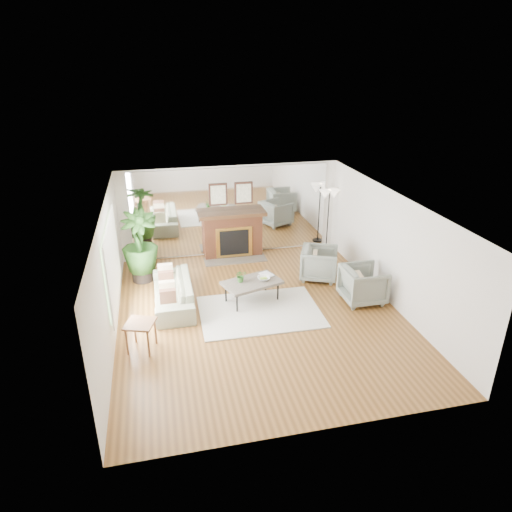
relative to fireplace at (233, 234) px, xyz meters
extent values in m
plane|color=brown|center=(0.00, -3.26, -0.66)|extent=(7.00, 7.00, 0.00)
cube|color=silver|center=(-2.99, -3.26, 0.59)|extent=(0.02, 7.00, 2.50)
cube|color=silver|center=(2.99, -3.26, 0.59)|extent=(0.02, 7.00, 2.50)
cube|color=silver|center=(0.00, 0.23, 0.59)|extent=(6.00, 0.02, 2.50)
cube|color=silver|center=(0.00, 0.21, 0.59)|extent=(5.40, 0.04, 2.40)
cube|color=#B2E09E|center=(-2.96, -2.86, 0.69)|extent=(0.04, 2.40, 1.50)
cube|color=brown|center=(0.00, 0.02, -0.06)|extent=(1.60, 0.40, 1.20)
cube|color=gold|center=(0.00, -0.19, -0.18)|extent=(1.00, 0.04, 0.85)
cube|color=black|center=(0.00, -0.21, -0.18)|extent=(0.80, 0.04, 0.70)
cube|color=#564E44|center=(0.00, -0.33, -0.64)|extent=(1.70, 0.55, 0.03)
cube|color=#442916|center=(0.00, 0.00, 0.56)|extent=(1.85, 0.46, 0.10)
cube|color=black|center=(-0.35, 0.17, 1.09)|extent=(0.50, 0.04, 0.60)
cube|color=black|center=(0.35, 0.17, 1.09)|extent=(0.50, 0.04, 0.60)
cube|color=silver|center=(0.02, -3.20, -0.65)|extent=(2.63, 1.90, 0.03)
cube|color=#564E44|center=(-0.05, -2.69, -0.18)|extent=(1.44, 1.10, 0.06)
cylinder|color=black|center=(-0.47, -3.10, -0.44)|extent=(0.04, 0.04, 0.44)
cylinder|color=black|center=(0.54, -2.78, -0.44)|extent=(0.04, 0.04, 0.44)
cylinder|color=black|center=(-0.63, -2.60, -0.44)|extent=(0.04, 0.04, 0.44)
cylinder|color=black|center=(0.38, -2.27, -0.44)|extent=(0.04, 0.04, 0.44)
imported|color=gray|center=(-1.80, -2.42, -0.35)|extent=(0.82, 2.10, 0.61)
imported|color=slate|center=(1.85, -1.88, -0.25)|extent=(1.16, 1.15, 0.81)
imported|color=slate|center=(2.42, -3.21, -0.24)|extent=(0.92, 0.89, 0.83)
cube|color=brown|center=(-2.48, -4.05, -0.09)|extent=(0.66, 0.66, 0.04)
cylinder|color=brown|center=(-2.74, -4.18, -0.38)|extent=(0.04, 0.04, 0.56)
cylinder|color=brown|center=(-2.36, -4.31, -0.38)|extent=(0.04, 0.04, 0.56)
cylinder|color=brown|center=(-2.61, -3.79, -0.38)|extent=(0.04, 0.04, 0.56)
cylinder|color=brown|center=(-2.22, -3.92, -0.38)|extent=(0.04, 0.04, 0.56)
cylinder|color=black|center=(-2.47, -1.02, -0.47)|extent=(0.52, 0.52, 0.37)
imported|color=#336725|center=(-2.47, -1.02, 0.37)|extent=(0.96, 0.96, 1.54)
cylinder|color=black|center=(2.70, -0.17, -0.64)|extent=(0.30, 0.30, 0.04)
cylinder|color=black|center=(2.70, -0.17, 0.20)|extent=(0.03, 0.03, 1.72)
cone|color=white|center=(2.57, -0.17, 1.01)|extent=(0.32, 0.32, 0.24)
cone|color=white|center=(2.83, -0.17, 1.01)|extent=(0.32, 0.32, 0.24)
imported|color=#336725|center=(-0.29, -2.63, -0.01)|extent=(0.27, 0.24, 0.28)
imported|color=brown|center=(0.23, -2.66, -0.12)|extent=(0.30, 0.30, 0.07)
imported|color=brown|center=(0.25, -2.49, -0.14)|extent=(0.34, 0.39, 0.02)
camera|label=1|loc=(-1.97, -11.63, 4.45)|focal=32.00mm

